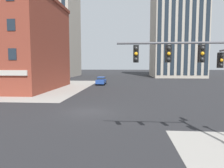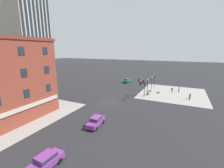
{
  "view_description": "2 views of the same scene",
  "coord_description": "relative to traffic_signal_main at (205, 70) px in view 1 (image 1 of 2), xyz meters",
  "views": [
    {
      "loc": [
        3.57,
        -18.38,
        4.24
      ],
      "look_at": [
        1.58,
        7.26,
        1.86
      ],
      "focal_mm": 33.65,
      "sensor_mm": 36.0,
      "label": 1
    },
    {
      "loc": [
        -33.36,
        -17.19,
        13.3
      ],
      "look_at": [
        1.26,
        -0.57,
        4.6
      ],
      "focal_mm": 24.41,
      "sensor_mm": 36.0,
      "label": 2
    }
  ],
  "objects": [
    {
      "name": "ground_plane",
      "position": [
        -7.57,
        7.09,
        -3.93
      ],
      "size": [
        320.0,
        320.0,
        0.0
      ],
      "primitive_type": "plane",
      "color": "#262628"
    },
    {
      "name": "sidewalk_far_corner",
      "position": [
        -27.57,
        27.09,
        -3.93
      ],
      "size": [
        32.0,
        32.0,
        0.02
      ],
      "primitive_type": "cube",
      "color": "gray",
      "rests_on": "ground"
    },
    {
      "name": "traffic_signal_main",
      "position": [
        0.0,
        0.0,
        0.0
      ],
      "size": [
        6.14,
        2.09,
        6.09
      ],
      "color": "#4C4C51",
      "rests_on": "ground"
    },
    {
      "name": "car_main_northbound_near",
      "position": [
        -9.72,
        32.66,
        -3.02
      ],
      "size": [
        1.92,
        4.42,
        1.68
      ],
      "color": "#23479E",
      "rests_on": "ground"
    },
    {
      "name": "storefront_block_near_corner",
      "position": [
        -26.35,
        24.12,
        3.84
      ],
      "size": [
        19.96,
        18.51,
        15.53
      ],
      "color": "brown",
      "rests_on": "ground"
    },
    {
      "name": "residential_tower_skyline_right",
      "position": [
        12.57,
        64.39,
        21.4
      ],
      "size": [
        16.62,
        19.27,
        50.63
      ],
      "color": "#B2A899",
      "rests_on": "ground"
    }
  ]
}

